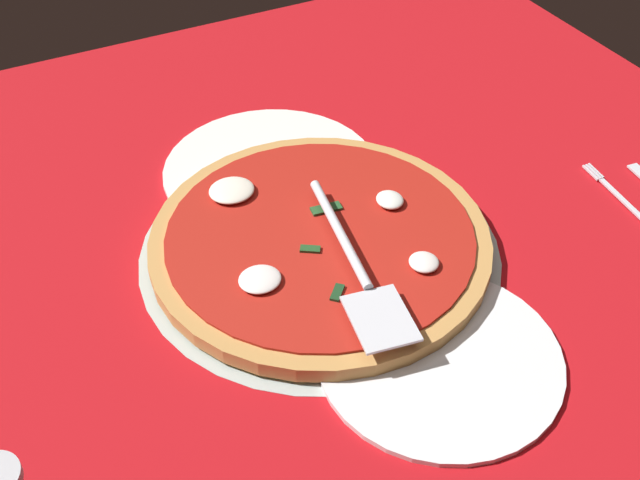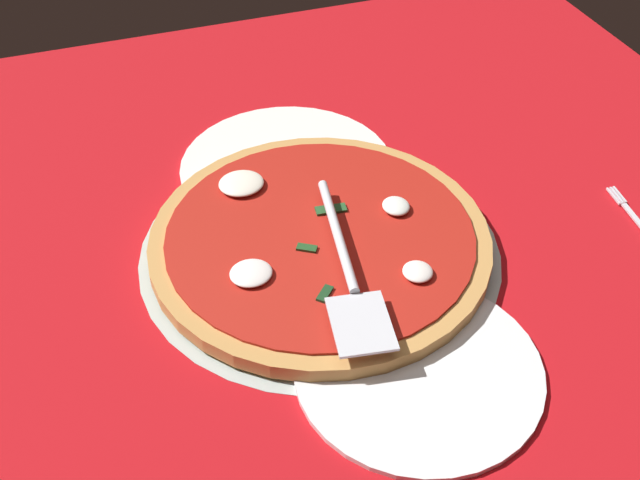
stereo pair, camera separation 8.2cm
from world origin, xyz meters
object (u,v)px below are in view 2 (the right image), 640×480
at_px(dinner_plate_left, 286,167).
at_px(dinner_plate_right, 418,370).
at_px(pizza, 319,240).
at_px(pizza_server, 345,269).

relative_size(dinner_plate_left, dinner_plate_right, 1.12).
distance_m(pizza, pizza_server, 0.08).
distance_m(dinner_plate_left, dinner_plate_right, 0.34).
xyz_separation_m(dinner_plate_right, pizza_server, (-0.11, -0.03, 0.04)).
relative_size(dinner_plate_left, pizza, 0.71).
distance_m(dinner_plate_right, pizza_server, 0.12).
relative_size(dinner_plate_right, pizza, 0.63).
bearing_deg(pizza_server, pizza, -169.93).
bearing_deg(dinner_plate_right, pizza_server, -164.87).
xyz_separation_m(dinner_plate_left, pizza, (0.15, -0.01, 0.01)).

